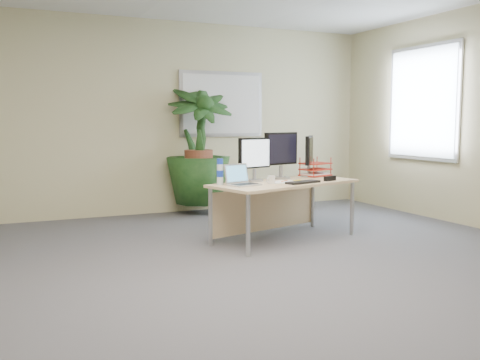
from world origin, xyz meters
name	(u,v)px	position (x,y,z in m)	size (l,w,h in m)	color
floor	(276,300)	(0.00, 0.00, 0.00)	(8.00, 8.00, 0.00)	#4C4C52
back_wall	(141,118)	(0.00, 4.00, 1.35)	(7.00, 0.04, 2.70)	beige
whiteboard	(222,104)	(1.20, 3.97, 1.55)	(1.30, 0.04, 0.95)	silver
window	(423,103)	(3.47, 2.30, 1.55)	(0.04, 1.30, 1.55)	silver
desk	(279,193)	(1.00, 1.81, 0.51)	(1.80, 1.13, 0.64)	tan
floor_plant	(199,161)	(0.74, 3.70, 0.75)	(0.84, 0.84, 1.50)	#153A15
monitor_left	(255,156)	(0.75, 1.91, 0.92)	(0.42, 0.19, 0.48)	#A2A2A6
monitor_right	(281,152)	(1.14, 2.03, 0.95)	(0.47, 0.22, 0.53)	#A2A2A6
monitor_dark	(309,153)	(1.56, 2.10, 0.92)	(0.30, 0.37, 0.49)	#A2A2A6
laptop	(241,180)	(0.47, 1.65, 0.70)	(0.36, 0.34, 0.22)	silver
keyboard	(303,182)	(1.14, 1.54, 0.65)	(0.41, 0.14, 0.02)	black
coffee_mug	(271,180)	(0.81, 1.63, 0.69)	(0.11, 0.08, 0.09)	silver
spiral_notebook	(282,182)	(0.97, 1.69, 0.65)	(0.28, 0.21, 0.01)	white
orange_pen	(285,181)	(1.00, 1.70, 0.66)	(0.01, 0.01, 0.14)	#E15319
yellow_highlighter	(297,180)	(1.18, 1.74, 0.65)	(0.01, 0.01, 0.11)	yellow
water_bottle	(220,172)	(0.28, 1.77, 0.77)	(0.07, 0.07, 0.27)	silver
letter_tray	(315,170)	(1.65, 2.10, 0.71)	(0.39, 0.33, 0.16)	#B02515
stapler	(330,178)	(1.53, 1.62, 0.67)	(0.16, 0.04, 0.05)	black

